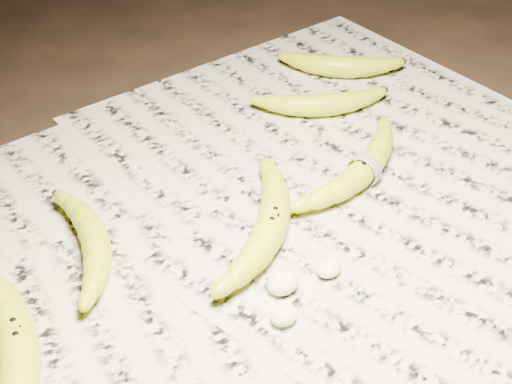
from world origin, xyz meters
TOP-DOWN VIEW (x-y plane):
  - ground at (0.00, 0.00)m, footprint 3.00×3.00m
  - newspaper_patch at (-0.01, 0.01)m, footprint 0.90×0.70m
  - banana_left_a at (-0.32, -0.01)m, footprint 0.12×0.24m
  - banana_left_b at (-0.20, 0.07)m, footprint 0.10×0.17m
  - banana_center at (-0.03, -0.03)m, footprint 0.19×0.17m
  - banana_taped at (0.13, -0.01)m, footprint 0.21×0.11m
  - banana_upper_a at (0.19, 0.13)m, footprint 0.17×0.13m
  - banana_upper_b at (0.28, 0.20)m, footprint 0.15×0.15m
  - measuring_tape at (0.13, -0.01)m, footprint 0.02×0.04m
  - flesh_chunk_a at (-0.07, -0.10)m, footprint 0.03×0.03m
  - flesh_chunk_b at (-0.09, -0.13)m, footprint 0.03×0.02m
  - flesh_chunk_c at (-0.02, -0.11)m, footprint 0.03×0.02m

SIDE VIEW (x-z plane):
  - ground at x=0.00m, z-range 0.00..0.00m
  - newspaper_patch at x=-0.01m, z-range 0.00..0.01m
  - flesh_chunk_c at x=-0.02m, z-range 0.01..0.02m
  - flesh_chunk_b at x=-0.09m, z-range 0.01..0.03m
  - flesh_chunk_a at x=-0.07m, z-range 0.01..0.03m
  - banana_left_b at x=-0.20m, z-range 0.01..0.04m
  - banana_upper_a at x=0.19m, z-range 0.01..0.04m
  - banana_upper_b at x=0.28m, z-range 0.01..0.04m
  - banana_taped at x=0.13m, z-range 0.01..0.04m
  - measuring_tape at x=0.13m, z-range 0.00..0.05m
  - banana_center at x=-0.03m, z-range 0.01..0.05m
  - banana_left_a at x=-0.32m, z-range 0.01..0.05m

